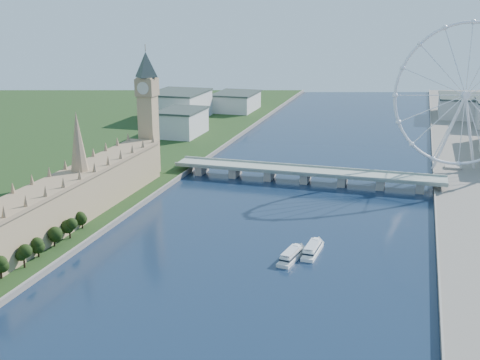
% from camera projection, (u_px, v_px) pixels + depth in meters
% --- Properties ---
extents(parliament_range, '(24.00, 200.00, 70.00)m').
position_uv_depth(parliament_range, '(82.00, 192.00, 401.54)').
color(parliament_range, tan).
rests_on(parliament_range, ground).
extents(big_ben, '(20.02, 20.02, 110.00)m').
position_uv_depth(big_ben, '(147.00, 97.00, 487.58)').
color(big_ben, tan).
rests_on(big_ben, ground).
extents(westminster_bridge, '(220.00, 22.00, 9.50)m').
position_uv_depth(westminster_bridge, '(306.00, 174.00, 489.69)').
color(westminster_bridge, gray).
rests_on(westminster_bridge, ground).
extents(london_eye, '(113.60, 39.12, 124.30)m').
position_uv_depth(london_eye, '(465.00, 96.00, 490.75)').
color(london_eye, silver).
rests_on(london_eye, ground).
extents(city_skyline, '(505.00, 280.00, 32.00)m').
position_uv_depth(city_skyline, '(378.00, 112.00, 715.63)').
color(city_skyline, beige).
rests_on(city_skyline, ground).
extents(tour_boat_near, '(12.45, 30.23, 6.49)m').
position_uv_depth(tour_boat_near, '(291.00, 260.00, 339.66)').
color(tour_boat_near, silver).
rests_on(tour_boat_near, ground).
extents(tour_boat_far, '(9.70, 30.30, 6.59)m').
position_uv_depth(tour_boat_far, '(312.00, 254.00, 348.18)').
color(tour_boat_far, white).
rests_on(tour_boat_far, ground).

